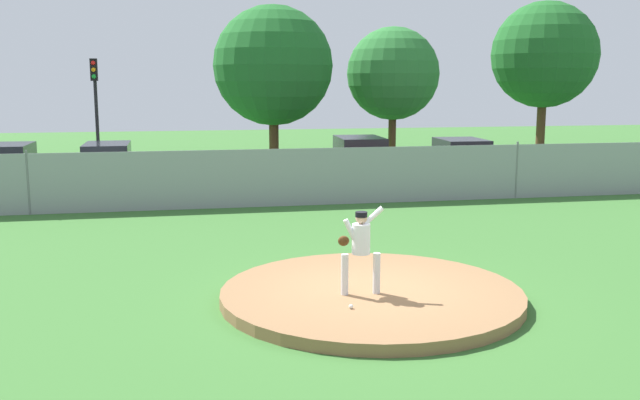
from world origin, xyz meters
The scene contains 15 objects.
ground_plane centered at (0.00, 6.00, 0.00)m, with size 80.00×80.00×0.00m, color #386B2D.
asphalt_strip centered at (0.00, 14.50, 0.00)m, with size 44.00×7.00×0.01m, color #2B2B2D.
pitchers_mound centered at (0.00, 0.00, 0.10)m, with size 5.45×5.45×0.21m, color olive.
pitcher_youth centered at (-0.28, -0.24, 1.12)m, with size 0.81×0.32×1.57m.
baseball centered at (-0.62, -1.01, 0.24)m, with size 0.07×0.07×0.07m, color white.
chainlink_fence centered at (0.00, 10.00, 0.91)m, with size 38.94×0.07×1.93m.
parked_car_white centered at (-5.98, 14.94, 0.80)m, with size 1.84×4.56×1.68m.
parked_car_slate centered at (-9.36, 14.46, 0.82)m, with size 1.85×4.17×1.74m.
parked_car_burgundy centered at (7.59, 14.39, 0.80)m, with size 2.05×4.30×1.67m.
parked_car_red centered at (3.47, 14.54, 0.85)m, with size 2.02×4.49×1.80m.
traffic_cone_orange centered at (-2.16, 14.50, 0.26)m, with size 0.40×0.40×0.55m.
traffic_light_near centered at (-6.71, 18.69, 3.31)m, with size 0.28×0.46×4.83m.
tree_leaning_west centered at (1.06, 21.67, 4.64)m, with size 5.63×5.63×7.47m.
tree_bushy_near centered at (7.03, 21.96, 4.28)m, with size 4.55×4.55×6.57m.
tree_broad_right centered at (15.43, 22.64, 5.27)m, with size 5.50×5.50×8.04m.
Camera 1 is at (-3.28, -11.88, 3.91)m, focal length 39.59 mm.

